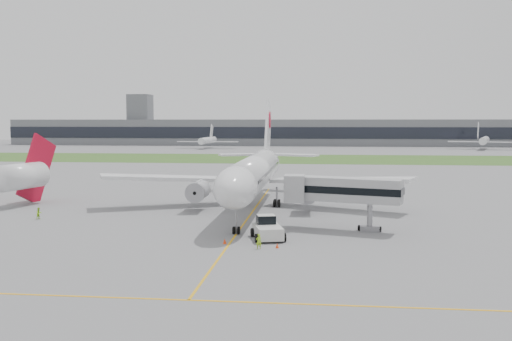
# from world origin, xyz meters

# --- Properties ---
(ground) EXTENTS (600.00, 600.00, 0.00)m
(ground) POSITION_xyz_m (0.00, 0.00, 0.00)
(ground) COLOR gray
(ground) RESTS_ON ground
(apron_markings) EXTENTS (70.00, 70.00, 0.04)m
(apron_markings) POSITION_xyz_m (0.00, -5.00, 0.00)
(apron_markings) COLOR #EBA614
(apron_markings) RESTS_ON ground
(grass_strip) EXTENTS (600.00, 50.00, 0.02)m
(grass_strip) POSITION_xyz_m (0.00, 120.00, 0.01)
(grass_strip) COLOR #345720
(grass_strip) RESTS_ON ground
(terminal_building) EXTENTS (320.00, 22.30, 14.00)m
(terminal_building) POSITION_xyz_m (0.00, 229.87, 7.00)
(terminal_building) COLOR slate
(terminal_building) RESTS_ON ground
(control_tower) EXTENTS (12.00, 12.00, 56.00)m
(control_tower) POSITION_xyz_m (-90.00, 232.00, 0.00)
(control_tower) COLOR slate
(control_tower) RESTS_ON ground
(airliner) EXTENTS (48.13, 53.95, 17.88)m
(airliner) POSITION_xyz_m (0.00, 4.87, 5.66)
(airliner) COLOR silver
(airliner) RESTS_ON ground
(pushback_tug) EXTENTS (4.40, 5.55, 2.56)m
(pushback_tug) POSITION_xyz_m (3.86, -17.15, 1.18)
(pushback_tug) COLOR silver
(pushback_tug) RESTS_ON ground
(jet_bridge) EXTENTS (14.47, 6.76, 6.63)m
(jet_bridge) POSITION_xyz_m (12.02, -11.03, 4.91)
(jet_bridge) COLOR #A1A1A3
(jet_bridge) RESTS_ON ground
(safety_cone_left) EXTENTS (0.41, 0.41, 0.56)m
(safety_cone_left) POSITION_xyz_m (-0.50, -20.39, 0.28)
(safety_cone_left) COLOR #F6390C
(safety_cone_left) RESTS_ON ground
(safety_cone_right) EXTENTS (0.37, 0.37, 0.51)m
(safety_cone_right) POSITION_xyz_m (5.32, -21.86, 0.25)
(safety_cone_right) COLOR #F6390C
(safety_cone_right) RESTS_ON ground
(ground_crew_near) EXTENTS (0.68, 0.56, 1.59)m
(ground_crew_near) POSITION_xyz_m (3.43, -22.47, 0.80)
(ground_crew_near) COLOR #9CD323
(ground_crew_near) RESTS_ON ground
(ground_crew_far) EXTENTS (0.91, 0.98, 1.61)m
(ground_crew_far) POSITION_xyz_m (-28.09, -7.81, 0.80)
(ground_crew_far) COLOR #A3E526
(ground_crew_far) RESTS_ON ground
(neighbor_aircraft) EXTENTS (6.08, 14.84, 11.97)m
(neighbor_aircraft) POSITION_xyz_m (-36.73, 4.09, 4.74)
(neighbor_aircraft) COLOR #B40A25
(neighbor_aircraft) RESTS_ON ground
(distant_aircraft_left) EXTENTS (30.63, 27.31, 11.29)m
(distant_aircraft_left) POSITION_xyz_m (-43.28, 189.25, 0.00)
(distant_aircraft_left) COLOR silver
(distant_aircraft_left) RESTS_ON ground
(distant_aircraft_right) EXTENTS (39.10, 36.72, 12.19)m
(distant_aircraft_right) POSITION_xyz_m (86.26, 193.43, 0.00)
(distant_aircraft_right) COLOR silver
(distant_aircraft_right) RESTS_ON ground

